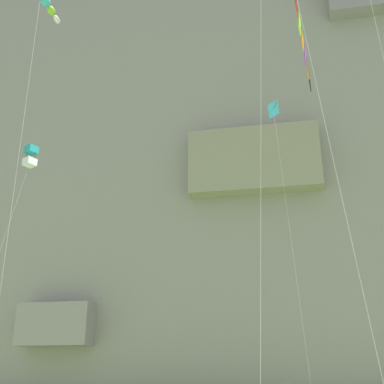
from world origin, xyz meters
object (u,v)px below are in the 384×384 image
at_px(kite_box_far_left, 30,156).
at_px(kite_diamond_mid_center, 275,118).
at_px(kite_windsock_high_center, 45,1).
at_px(kite_banner_near_cliff, 304,45).

bearing_deg(kite_box_far_left, kite_diamond_mid_center, -3.71).
distance_m(kite_windsock_high_center, kite_diamond_mid_center, 19.92).
xyz_separation_m(kite_windsock_high_center, kite_banner_near_cliff, (16.78, -9.80, -14.12)).
height_order(kite_banner_near_cliff, kite_box_far_left, kite_box_far_left).
relative_size(kite_diamond_mid_center, kite_banner_near_cliff, 1.70).
height_order(kite_windsock_high_center, kite_banner_near_cliff, kite_windsock_high_center).
bearing_deg(kite_diamond_mid_center, kite_windsock_high_center, -145.05).
relative_size(kite_windsock_high_center, kite_diamond_mid_center, 1.15).
height_order(kite_diamond_mid_center, kite_box_far_left, kite_diamond_mid_center).
distance_m(kite_diamond_mid_center, kite_box_far_left, 23.00).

